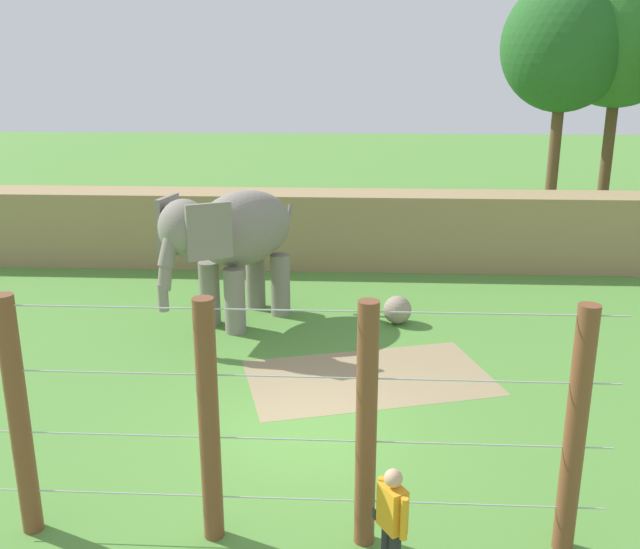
# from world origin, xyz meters

# --- Properties ---
(ground_plane) EXTENTS (120.00, 120.00, 0.00)m
(ground_plane) POSITION_xyz_m (0.00, 0.00, 0.00)
(ground_plane) COLOR #518938
(dirt_patch) EXTENTS (5.54, 4.09, 0.01)m
(dirt_patch) POSITION_xyz_m (1.11, 2.32, 0.00)
(dirt_patch) COLOR #937F5B
(dirt_patch) RESTS_ON ground
(embankment_wall) EXTENTS (36.00, 1.80, 2.38)m
(embankment_wall) POSITION_xyz_m (0.00, 10.98, 1.19)
(embankment_wall) COLOR #997F56
(embankment_wall) RESTS_ON ground
(elephant) EXTENTS (3.46, 4.03, 3.37)m
(elephant) POSITION_xyz_m (-2.18, 5.39, 2.23)
(elephant) COLOR gray
(elephant) RESTS_ON ground
(enrichment_ball) EXTENTS (0.71, 0.71, 0.71)m
(enrichment_ball) POSITION_xyz_m (1.86, 5.58, 0.35)
(enrichment_ball) COLOR gray
(enrichment_ball) RESTS_ON ground
(cable_fence) EXTENTS (8.23, 0.28, 3.43)m
(cable_fence) POSITION_xyz_m (-0.03, -2.89, 1.72)
(cable_fence) COLOR brown
(cable_fence) RESTS_ON ground
(zookeeper) EXTENTS (0.42, 0.53, 1.67)m
(zookeeper) POSITION_xyz_m (1.28, -3.80, 0.93)
(zookeeper) COLOR #232328
(zookeeper) RESTS_ON ground
(tree_far_left) EXTENTS (5.56, 5.56, 10.55)m
(tree_far_left) POSITION_xyz_m (10.75, 17.50, 7.60)
(tree_far_left) COLOR brown
(tree_far_left) RESTS_ON ground
(tree_behind_wall) EXTENTS (4.72, 4.72, 9.51)m
(tree_behind_wall) POSITION_xyz_m (8.50, 16.91, 6.99)
(tree_behind_wall) COLOR brown
(tree_behind_wall) RESTS_ON ground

